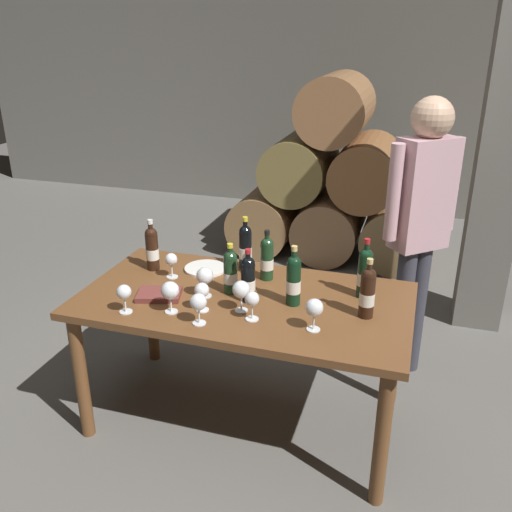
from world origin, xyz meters
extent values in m
plane|color=#66635E|center=(0.00, 0.00, 0.00)|extent=(14.00, 14.00, 0.00)
cube|color=slate|center=(0.00, 4.20, 1.40)|extent=(10.00, 0.24, 2.80)
cylinder|color=olive|center=(-0.63, 2.60, 0.30)|extent=(0.60, 0.90, 0.60)
cylinder|color=#976E49|center=(0.00, 2.60, 0.30)|extent=(0.60, 0.90, 0.60)
cylinder|color=olive|center=(0.63, 2.60, 0.30)|extent=(0.60, 0.90, 0.60)
cylinder|color=olive|center=(-0.32, 2.60, 0.85)|extent=(0.60, 0.90, 0.60)
cylinder|color=brown|center=(0.32, 2.60, 0.85)|extent=(0.60, 0.90, 0.60)
cylinder|color=#966640|center=(0.00, 2.60, 1.39)|extent=(0.60, 0.90, 0.60)
cube|color=slate|center=(1.30, 1.60, 1.30)|extent=(0.32, 0.32, 2.60)
cube|color=brown|center=(0.00, 0.00, 0.74)|extent=(1.70, 0.90, 0.04)
cylinder|color=brown|center=(-0.77, -0.39, 0.36)|extent=(0.07, 0.07, 0.72)
cylinder|color=brown|center=(0.77, -0.39, 0.36)|extent=(0.07, 0.07, 0.72)
cylinder|color=brown|center=(-0.77, 0.39, 0.36)|extent=(0.07, 0.07, 0.72)
cylinder|color=brown|center=(0.77, 0.39, 0.36)|extent=(0.07, 0.07, 0.72)
cylinder|color=#19381E|center=(0.05, 0.25, 0.86)|extent=(0.07, 0.07, 0.20)
sphere|color=#19381E|center=(0.05, 0.25, 0.97)|extent=(0.07, 0.07, 0.07)
cylinder|color=#19381E|center=(0.05, 0.25, 0.99)|extent=(0.03, 0.03, 0.06)
cylinder|color=black|center=(0.05, 0.25, 1.03)|extent=(0.03, 0.03, 0.02)
cylinder|color=silver|center=(0.05, 0.25, 0.85)|extent=(0.07, 0.07, 0.06)
cylinder|color=#19381E|center=(-0.09, 0.03, 0.86)|extent=(0.07, 0.07, 0.19)
sphere|color=#19381E|center=(-0.09, 0.03, 0.96)|extent=(0.07, 0.07, 0.07)
cylinder|color=#19381E|center=(-0.09, 0.03, 0.98)|extent=(0.03, 0.03, 0.06)
cylinder|color=gold|center=(-0.09, 0.03, 1.02)|extent=(0.03, 0.03, 0.02)
cylinder|color=silver|center=(-0.09, 0.03, 0.85)|extent=(0.07, 0.07, 0.06)
cylinder|color=black|center=(0.26, 0.00, 0.87)|extent=(0.07, 0.07, 0.22)
sphere|color=black|center=(0.26, 0.00, 0.99)|extent=(0.07, 0.07, 0.07)
cylinder|color=black|center=(0.26, 0.00, 1.01)|extent=(0.03, 0.03, 0.07)
cylinder|color=tan|center=(0.26, 0.00, 1.06)|extent=(0.03, 0.03, 0.03)
cylinder|color=silver|center=(0.26, 0.00, 0.86)|extent=(0.07, 0.07, 0.07)
cylinder|color=black|center=(0.58, 0.19, 0.87)|extent=(0.07, 0.07, 0.22)
sphere|color=black|center=(0.58, 0.19, 0.99)|extent=(0.07, 0.07, 0.07)
cylinder|color=black|center=(0.58, 0.19, 1.02)|extent=(0.03, 0.03, 0.07)
cylinder|color=#B21E23|center=(0.58, 0.19, 1.07)|extent=(0.03, 0.03, 0.03)
cylinder|color=silver|center=(0.58, 0.19, 0.86)|extent=(0.07, 0.07, 0.07)
cylinder|color=black|center=(0.62, -0.02, 0.87)|extent=(0.07, 0.07, 0.21)
sphere|color=black|center=(0.62, -0.02, 0.98)|extent=(0.07, 0.07, 0.07)
cylinder|color=black|center=(0.62, -0.02, 1.00)|extent=(0.03, 0.03, 0.07)
cylinder|color=tan|center=(0.62, -0.02, 1.05)|extent=(0.03, 0.03, 0.02)
cylinder|color=silver|center=(0.62, -0.02, 0.85)|extent=(0.07, 0.07, 0.06)
cylinder|color=black|center=(-0.11, 0.35, 0.87)|extent=(0.07, 0.07, 0.22)
sphere|color=black|center=(-0.11, 0.35, 0.98)|extent=(0.07, 0.07, 0.07)
cylinder|color=black|center=(-0.11, 0.35, 1.01)|extent=(0.03, 0.03, 0.07)
cylinder|color=gold|center=(-0.11, 0.35, 1.06)|extent=(0.03, 0.03, 0.03)
cylinder|color=silver|center=(-0.11, 0.35, 0.86)|extent=(0.07, 0.07, 0.07)
cylinder|color=black|center=(-0.61, 0.18, 0.86)|extent=(0.07, 0.07, 0.21)
sphere|color=black|center=(-0.61, 0.18, 0.98)|extent=(0.07, 0.07, 0.07)
cylinder|color=black|center=(-0.61, 0.18, 1.00)|extent=(0.03, 0.03, 0.07)
cylinder|color=silver|center=(-0.61, 0.18, 1.05)|extent=(0.03, 0.03, 0.02)
cylinder|color=silver|center=(-0.61, 0.18, 0.85)|extent=(0.07, 0.07, 0.06)
cylinder|color=black|center=(0.03, -0.03, 0.86)|extent=(0.07, 0.07, 0.20)
sphere|color=black|center=(0.03, -0.03, 0.96)|extent=(0.07, 0.07, 0.07)
cylinder|color=black|center=(0.03, -0.03, 0.99)|extent=(0.03, 0.03, 0.06)
cylinder|color=#B21E23|center=(0.03, -0.03, 1.03)|extent=(0.03, 0.03, 0.02)
cylinder|color=silver|center=(0.03, -0.03, 0.85)|extent=(0.07, 0.07, 0.06)
cylinder|color=white|center=(0.41, -0.22, 0.76)|extent=(0.06, 0.06, 0.00)
cylinder|color=white|center=(0.41, -0.22, 0.80)|extent=(0.01, 0.01, 0.07)
sphere|color=white|center=(0.41, -0.22, 0.88)|extent=(0.08, 0.08, 0.08)
cylinder|color=white|center=(-0.19, -0.05, 0.76)|extent=(0.06, 0.06, 0.00)
cylinder|color=white|center=(-0.19, -0.05, 0.80)|extent=(0.01, 0.01, 0.07)
sphere|color=white|center=(-0.19, -0.05, 0.88)|extent=(0.09, 0.09, 0.09)
cylinder|color=white|center=(-0.15, -0.20, 0.76)|extent=(0.06, 0.06, 0.00)
cylinder|color=white|center=(-0.15, -0.20, 0.80)|extent=(0.01, 0.01, 0.07)
sphere|color=white|center=(-0.15, -0.20, 0.87)|extent=(0.07, 0.07, 0.07)
cylinder|color=white|center=(0.03, -0.15, 0.76)|extent=(0.06, 0.06, 0.00)
cylinder|color=white|center=(0.03, -0.15, 0.80)|extent=(0.01, 0.01, 0.07)
sphere|color=white|center=(0.03, -0.15, 0.88)|extent=(0.09, 0.09, 0.09)
cylinder|color=white|center=(-0.50, -0.33, 0.76)|extent=(0.06, 0.06, 0.00)
cylinder|color=white|center=(-0.50, -0.33, 0.80)|extent=(0.01, 0.01, 0.07)
sphere|color=white|center=(-0.50, -0.33, 0.87)|extent=(0.07, 0.07, 0.07)
cylinder|color=white|center=(-0.46, 0.11, 0.76)|extent=(0.06, 0.06, 0.00)
cylinder|color=white|center=(-0.46, 0.11, 0.80)|extent=(0.01, 0.01, 0.07)
sphere|color=white|center=(-0.46, 0.11, 0.87)|extent=(0.07, 0.07, 0.07)
cylinder|color=white|center=(0.11, -0.21, 0.76)|extent=(0.06, 0.06, 0.00)
cylinder|color=white|center=(0.11, -0.21, 0.80)|extent=(0.01, 0.01, 0.07)
sphere|color=white|center=(0.11, -0.21, 0.87)|extent=(0.07, 0.07, 0.07)
cylinder|color=white|center=(-0.29, -0.26, 0.76)|extent=(0.06, 0.06, 0.00)
cylinder|color=white|center=(-0.29, -0.26, 0.80)|extent=(0.01, 0.01, 0.07)
sphere|color=white|center=(-0.29, -0.26, 0.88)|extent=(0.09, 0.09, 0.09)
cylinder|color=white|center=(-0.11, -0.33, 0.76)|extent=(0.06, 0.06, 0.00)
cylinder|color=white|center=(-0.11, -0.33, 0.80)|extent=(0.01, 0.01, 0.07)
sphere|color=white|center=(-0.11, -0.33, 0.87)|extent=(0.08, 0.08, 0.08)
cube|color=brown|center=(-0.42, -0.13, 0.77)|extent=(0.26, 0.21, 0.03)
cylinder|color=white|center=(-0.32, 0.26, 0.77)|extent=(0.24, 0.24, 0.01)
cylinder|color=#383842|center=(0.86, 0.79, 0.43)|extent=(0.11, 0.11, 0.85)
cylinder|color=#383842|center=(0.78, 0.71, 0.43)|extent=(0.11, 0.11, 0.85)
cube|color=#CC9EA8|center=(0.82, 0.75, 1.17)|extent=(0.36, 0.35, 0.64)
cylinder|color=#CC9EA8|center=(0.98, 0.89, 1.21)|extent=(0.08, 0.08, 0.54)
cylinder|color=#CC9EA8|center=(0.67, 0.61, 1.21)|extent=(0.08, 0.08, 0.54)
sphere|color=tan|center=(0.82, 0.75, 1.60)|extent=(0.23, 0.23, 0.23)
camera|label=1|loc=(0.81, -2.39, 2.04)|focal=38.39mm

